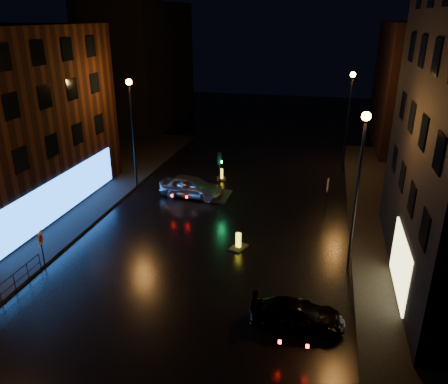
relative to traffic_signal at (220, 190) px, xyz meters
The scene contains 14 objects.
ground 14.06m from the traffic_signal, 85.10° to the right, with size 120.00×120.00×0.00m, color black.
pavement_left 14.14m from the traffic_signal, 154.89° to the right, with size 12.00×44.00×0.15m, color black.
building_far_left 26.50m from the traffic_signal, 125.18° to the left, with size 8.00×16.00×14.00m, color black.
building_far_right 24.83m from the traffic_signal, 48.01° to the left, with size 8.00×14.00×12.00m, color black.
street_lamp_lfar 8.32m from the traffic_signal, behind, with size 0.44×0.44×8.37m.
street_lamp_rnear 13.06m from the traffic_signal, 41.63° to the right, with size 0.44×0.44×8.37m.
street_lamp_rfar 13.06m from the traffic_signal, 41.63° to the left, with size 0.44×0.44×8.37m.
traffic_signal is the anchor object (origin of this frame).
silver_hatchback 2.11m from the traffic_signal, 167.92° to the right, with size 1.89×4.69×1.60m, color #9EA0A5.
dark_sedan 15.00m from the traffic_signal, 63.43° to the right, with size 1.65×4.06×1.18m, color black.
bollard_near 7.86m from the traffic_signal, 68.45° to the right, with size 1.08×1.30×0.97m.
bollard_far 3.71m from the traffic_signal, 101.73° to the left, with size 0.97×1.21×0.92m.
road_sign_left 13.60m from the traffic_signal, 119.62° to the right, with size 0.19×0.52×2.16m.
road_sign_right 7.87m from the traffic_signal, ahead, with size 0.13×0.58×2.38m.
Camera 1 is at (5.96, -15.11, 12.47)m, focal length 35.00 mm.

